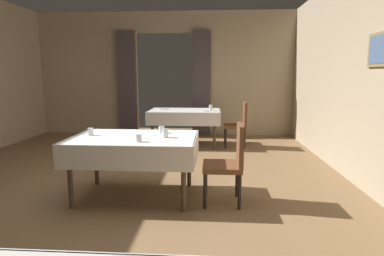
# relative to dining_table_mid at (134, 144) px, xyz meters

# --- Properties ---
(ground) EXTENTS (10.08, 10.08, 0.00)m
(ground) POSITION_rel_dining_table_mid_xyz_m (-0.27, 0.04, -0.66)
(ground) COLOR olive
(wall_back) EXTENTS (6.40, 0.27, 3.00)m
(wall_back) POSITION_rel_dining_table_mid_xyz_m (-0.27, 4.22, 0.85)
(wall_back) COLOR tan
(wall_back) RESTS_ON ground
(dining_table_mid) EXTENTS (1.50, 1.02, 0.75)m
(dining_table_mid) POSITION_rel_dining_table_mid_xyz_m (0.00, 0.00, 0.00)
(dining_table_mid) COLOR #4C3D2D
(dining_table_mid) RESTS_ON ground
(dining_table_far) EXTENTS (1.50, 0.94, 0.75)m
(dining_table_far) POSITION_rel_dining_table_mid_xyz_m (0.34, 2.95, -0.00)
(dining_table_far) COLOR #4C3D2D
(dining_table_far) RESTS_ON ground
(chair_mid_right) EXTENTS (0.44, 0.44, 0.93)m
(chair_mid_right) POSITION_rel_dining_table_mid_xyz_m (1.13, -0.12, -0.15)
(chair_mid_right) COLOR black
(chair_mid_right) RESTS_ON ground
(chair_far_right) EXTENTS (0.44, 0.44, 0.93)m
(chair_far_right) POSITION_rel_dining_table_mid_xyz_m (1.48, 2.84, -0.15)
(chair_far_right) COLOR black
(chair_far_right) RESTS_ON ground
(glass_mid_a) EXTENTS (0.07, 0.07, 0.09)m
(glass_mid_a) POSITION_rel_dining_table_mid_xyz_m (-0.55, 0.04, 0.13)
(glass_mid_a) COLOR silver
(glass_mid_a) RESTS_ON dining_table_mid
(glass_mid_b) EXTENTS (0.08, 0.08, 0.08)m
(glass_mid_b) POSITION_rel_dining_table_mid_xyz_m (0.29, 0.26, 0.13)
(glass_mid_b) COLOR silver
(glass_mid_b) RESTS_ON dining_table_mid
(glass_mid_c) EXTENTS (0.07, 0.07, 0.10)m
(glass_mid_c) POSITION_rel_dining_table_mid_xyz_m (0.38, -0.03, 0.14)
(glass_mid_c) COLOR silver
(glass_mid_c) RESTS_ON dining_table_mid
(glass_mid_d) EXTENTS (0.07, 0.07, 0.08)m
(glass_mid_d) POSITION_rel_dining_table_mid_xyz_m (0.13, -0.29, 0.13)
(glass_mid_d) COLOR silver
(glass_mid_d) RESTS_ON dining_table_mid
(plate_far_a) EXTENTS (0.18, 0.18, 0.01)m
(plate_far_a) POSITION_rel_dining_table_mid_xyz_m (0.80, 2.74, 0.09)
(plate_far_a) COLOR white
(plate_far_a) RESTS_ON dining_table_far
(glass_far_b) EXTENTS (0.07, 0.07, 0.11)m
(glass_far_b) POSITION_rel_dining_table_mid_xyz_m (0.89, 3.00, 0.14)
(glass_far_b) COLOR silver
(glass_far_b) RESTS_ON dining_table_far
(plate_far_c) EXTENTS (0.24, 0.24, 0.01)m
(plate_far_c) POSITION_rel_dining_table_mid_xyz_m (-0.13, 3.10, 0.09)
(plate_far_c) COLOR white
(plate_far_c) RESTS_ON dining_table_far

